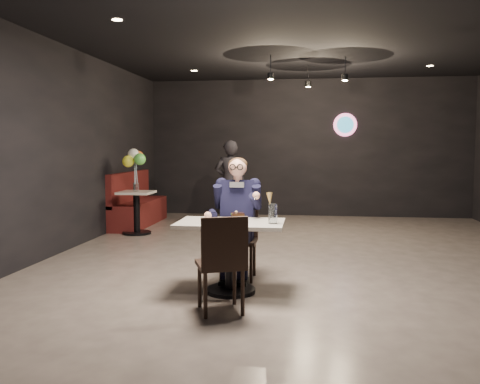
# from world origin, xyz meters

# --- Properties ---
(floor) EXTENTS (9.00, 9.00, 0.00)m
(floor) POSITION_xyz_m (0.00, 0.00, 0.00)
(floor) COLOR gray
(floor) RESTS_ON ground
(wall_sign) EXTENTS (0.50, 0.06, 0.50)m
(wall_sign) POSITION_xyz_m (0.80, 4.47, 2.00)
(wall_sign) COLOR pink
(wall_sign) RESTS_ON floor
(pendant_lights) EXTENTS (1.40, 1.20, 0.36)m
(pendant_lights) POSITION_xyz_m (0.00, 2.00, 2.88)
(pendant_lights) COLOR black
(pendant_lights) RESTS_ON floor
(main_table) EXTENTS (1.10, 0.70, 0.75)m
(main_table) POSITION_xyz_m (-0.77, -1.64, 0.38)
(main_table) COLOR white
(main_table) RESTS_ON floor
(chair_far) EXTENTS (0.42, 0.46, 0.92)m
(chair_far) POSITION_xyz_m (-0.77, -1.09, 0.46)
(chair_far) COLOR black
(chair_far) RESTS_ON floor
(chair_near) EXTENTS (0.56, 0.58, 0.92)m
(chair_near) POSITION_xyz_m (-0.77, -2.26, 0.46)
(chair_near) COLOR black
(chair_near) RESTS_ON floor
(seated_man) EXTENTS (0.60, 0.80, 1.44)m
(seated_man) POSITION_xyz_m (-0.77, -1.09, 0.72)
(seated_man) COLOR black
(seated_man) RESTS_ON floor
(dessert_plate) EXTENTS (0.23, 0.23, 0.01)m
(dessert_plate) POSITION_xyz_m (-0.73, -1.74, 0.76)
(dessert_plate) COLOR white
(dessert_plate) RESTS_ON main_table
(cake_slice) EXTENTS (0.15, 0.13, 0.09)m
(cake_slice) POSITION_xyz_m (-0.68, -1.73, 0.80)
(cake_slice) COLOR black
(cake_slice) RESTS_ON dessert_plate
(mint_leaf) EXTENTS (0.06, 0.04, 0.01)m
(mint_leaf) POSITION_xyz_m (-0.72, -1.73, 0.84)
(mint_leaf) COLOR green
(mint_leaf) RESTS_ON cake_slice
(sundae_glass) EXTENTS (0.09, 0.09, 0.20)m
(sundae_glass) POSITION_xyz_m (-0.33, -1.71, 0.85)
(sundae_glass) COLOR silver
(sundae_glass) RESTS_ON main_table
(wafer_cone) EXTENTS (0.08, 0.08, 0.13)m
(wafer_cone) POSITION_xyz_m (-0.36, -1.70, 1.00)
(wafer_cone) COLOR tan
(wafer_cone) RESTS_ON sundae_glass
(booth_bench) EXTENTS (0.52, 2.07, 1.04)m
(booth_bench) POSITION_xyz_m (-3.25, 2.69, 0.52)
(booth_bench) COLOR #3F0D0F
(booth_bench) RESTS_ON floor
(side_table) EXTENTS (0.57, 0.57, 0.71)m
(side_table) POSITION_xyz_m (-2.95, 1.69, 0.36)
(side_table) COLOR white
(side_table) RESTS_ON floor
(balloon_vase) EXTENTS (0.10, 0.10, 0.15)m
(balloon_vase) POSITION_xyz_m (-2.95, 1.69, 0.83)
(balloon_vase) COLOR silver
(balloon_vase) RESTS_ON side_table
(balloon_bunch) EXTENTS (0.37, 0.37, 0.62)m
(balloon_bunch) POSITION_xyz_m (-2.95, 1.69, 1.21)
(balloon_bunch) COLOR #FAFF35
(balloon_bunch) RESTS_ON balloon_vase
(passerby) EXTENTS (0.64, 0.45, 1.65)m
(passerby) POSITION_xyz_m (-1.52, 3.11, 0.83)
(passerby) COLOR black
(passerby) RESTS_ON floor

